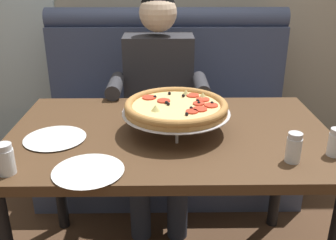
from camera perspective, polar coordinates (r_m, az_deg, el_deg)
name	(u,v)px	position (r m, az deg, el deg)	size (l,w,h in m)	color
booth_bench	(167,124)	(2.54, -0.09, -0.67)	(1.61, 0.78, 1.13)	#424C6B
dining_table	(170,150)	(1.62, 0.29, -4.55)	(1.34, 0.84, 0.75)	#4C331E
diner_main	(159,93)	(2.18, -1.42, 4.10)	(0.54, 0.64, 1.27)	#2D3342
pizza	(176,107)	(1.55, 1.25, 1.93)	(0.44, 0.44, 0.14)	silver
shaker_pepper_flakes	(335,144)	(1.50, 23.89, -3.35)	(0.05, 0.05, 0.10)	white
shaker_parmesan	(6,161)	(1.36, -23.24, -5.72)	(0.06, 0.06, 0.11)	white
shaker_oregano	(294,150)	(1.40, 18.36, -4.24)	(0.05, 0.05, 0.11)	white
plate_near_left	(55,137)	(1.57, -16.65, -2.45)	(0.25, 0.25, 0.02)	white
plate_near_right	(88,169)	(1.31, -11.92, -7.27)	(0.24, 0.24, 0.02)	white
patio_chair	(38,59)	(4.01, -18.96, 8.74)	(0.41, 0.41, 0.86)	black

